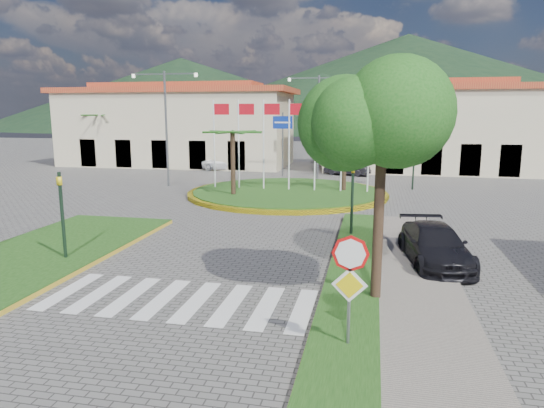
% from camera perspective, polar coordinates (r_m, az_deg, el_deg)
% --- Properties ---
extents(ground, '(160.00, 160.00, 0.00)m').
position_cam_1_polar(ground, '(10.98, -19.76, -18.22)').
color(ground, '#5E5B59').
rests_on(ground, ground).
extents(sidewalk_right, '(4.00, 28.00, 0.15)m').
position_cam_1_polar(sidewalk_right, '(11.34, 14.68, -16.52)').
color(sidewalk_right, gray).
rests_on(sidewalk_right, ground).
extents(verge_right, '(1.60, 28.00, 0.18)m').
position_cam_1_polar(verge_right, '(11.32, 8.36, -16.23)').
color(verge_right, '#1B4614').
rests_on(verge_right, ground).
extents(median_left, '(5.00, 14.00, 0.18)m').
position_cam_1_polar(median_left, '(19.07, -27.16, -6.03)').
color(median_left, '#1B4614').
rests_on(median_left, ground).
extents(crosswalk, '(8.00, 3.00, 0.01)m').
position_cam_1_polar(crosswalk, '(14.19, -11.21, -10.97)').
color(crosswalk, silver).
rests_on(crosswalk, ground).
extents(roundabout_island, '(12.70, 12.70, 6.00)m').
position_cam_1_polar(roundabout_island, '(30.96, 1.83, 1.38)').
color(roundabout_island, yellow).
rests_on(roundabout_island, ground).
extents(stop_sign, '(0.80, 0.11, 2.65)m').
position_cam_1_polar(stop_sign, '(10.62, 9.15, -8.13)').
color(stop_sign, slate).
rests_on(stop_sign, ground).
extents(deciduous_tree, '(3.60, 3.60, 6.80)m').
position_cam_1_polar(deciduous_tree, '(13.09, 12.93, 10.35)').
color(deciduous_tree, black).
rests_on(deciduous_tree, ground).
extents(traffic_light_left, '(0.15, 0.18, 3.20)m').
position_cam_1_polar(traffic_light_left, '(18.27, -23.50, -0.45)').
color(traffic_light_left, black).
rests_on(traffic_light_left, ground).
extents(traffic_light_right, '(0.15, 0.18, 3.20)m').
position_cam_1_polar(traffic_light_right, '(20.37, 9.44, 1.38)').
color(traffic_light_right, black).
rests_on(traffic_light_right, ground).
extents(traffic_light_far, '(0.18, 0.15, 3.20)m').
position_cam_1_polar(traffic_light_far, '(34.35, 16.35, 4.85)').
color(traffic_light_far, black).
rests_on(traffic_light_far, ground).
extents(direction_sign_west, '(1.60, 0.14, 5.20)m').
position_cam_1_polar(direction_sign_west, '(39.77, 1.26, 8.32)').
color(direction_sign_west, slate).
rests_on(direction_sign_west, ground).
extents(direction_sign_east, '(1.60, 0.14, 5.20)m').
position_cam_1_polar(direction_sign_east, '(39.16, 8.55, 8.16)').
color(direction_sign_east, slate).
rests_on(direction_sign_east, ground).
extents(street_lamp_centre, '(4.80, 0.16, 8.00)m').
position_cam_1_polar(street_lamp_centre, '(38.34, 5.47, 9.63)').
color(street_lamp_centre, slate).
rests_on(street_lamp_centre, ground).
extents(street_lamp_west, '(4.80, 0.16, 8.00)m').
position_cam_1_polar(street_lamp_west, '(35.14, -12.35, 9.33)').
color(street_lamp_west, slate).
rests_on(street_lamp_west, ground).
extents(building_left, '(23.32, 9.54, 8.05)m').
position_cam_1_polar(building_left, '(49.98, -11.02, 9.05)').
color(building_left, beige).
rests_on(building_left, ground).
extents(building_right, '(19.08, 9.54, 8.05)m').
position_cam_1_polar(building_right, '(46.35, 17.86, 8.62)').
color(building_right, beige).
rests_on(building_right, ground).
extents(hill_far_west, '(140.00, 140.00, 22.00)m').
position_cam_1_polar(hill_far_west, '(160.00, -10.57, 12.63)').
color(hill_far_west, black).
rests_on(hill_far_west, ground).
extents(hill_far_mid, '(180.00, 180.00, 30.00)m').
position_cam_1_polar(hill_far_mid, '(168.65, 15.56, 13.68)').
color(hill_far_mid, black).
rests_on(hill_far_mid, ground).
extents(hill_near_back, '(110.00, 110.00, 16.00)m').
position_cam_1_polar(hill_near_back, '(138.96, 5.63, 11.83)').
color(hill_near_back, black).
rests_on(hill_near_back, ground).
extents(white_van, '(4.75, 2.89, 1.23)m').
position_cam_1_polar(white_van, '(44.72, -5.38, 4.79)').
color(white_van, white).
rests_on(white_van, ground).
extents(car_dark_a, '(3.96, 1.91, 1.30)m').
position_cam_1_polar(car_dark_a, '(45.31, -1.76, 4.96)').
color(car_dark_a, black).
rests_on(car_dark_a, ground).
extents(car_dark_b, '(4.00, 2.32, 1.25)m').
position_cam_1_polar(car_dark_b, '(41.25, 8.86, 4.23)').
color(car_dark_b, black).
rests_on(car_dark_b, ground).
extents(car_side_right, '(2.53, 4.87, 1.35)m').
position_cam_1_polar(car_side_right, '(17.76, 18.60, -4.61)').
color(car_side_right, black).
rests_on(car_side_right, ground).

